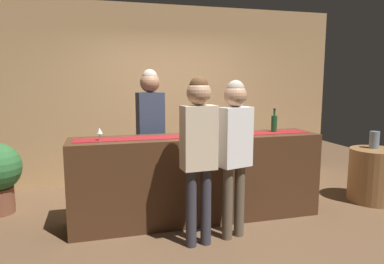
% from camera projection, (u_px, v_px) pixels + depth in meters
% --- Properties ---
extents(ground_plane, '(10.00, 10.00, 0.00)m').
position_uv_depth(ground_plane, '(198.00, 218.00, 4.34)').
color(ground_plane, brown).
extents(back_wall, '(6.00, 0.12, 2.90)m').
position_uv_depth(back_wall, '(166.00, 94.00, 5.94)').
color(back_wall, tan).
rests_on(back_wall, ground).
extents(bar_counter, '(2.99, 0.60, 1.03)m').
position_uv_depth(bar_counter, '(198.00, 178.00, 4.26)').
color(bar_counter, '#472B19').
rests_on(bar_counter, ground).
extents(counter_runner_cloth, '(2.84, 0.28, 0.01)m').
position_uv_depth(counter_runner_cloth, '(198.00, 136.00, 4.19)').
color(counter_runner_cloth, maroon).
rests_on(counter_runner_cloth, bar_counter).
extents(wine_bottle_amber, '(0.07, 0.07, 0.30)m').
position_uv_depth(wine_bottle_amber, '(250.00, 124.00, 4.42)').
color(wine_bottle_amber, brown).
rests_on(wine_bottle_amber, bar_counter).
extents(wine_bottle_clear, '(0.07, 0.07, 0.30)m').
position_uv_depth(wine_bottle_clear, '(235.00, 125.00, 4.32)').
color(wine_bottle_clear, '#B2C6C1').
rests_on(wine_bottle_clear, bar_counter).
extents(wine_bottle_green, '(0.07, 0.07, 0.30)m').
position_uv_depth(wine_bottle_green, '(274.00, 123.00, 4.48)').
color(wine_bottle_green, '#194723').
rests_on(wine_bottle_green, bar_counter).
extents(wine_glass_near_customer, '(0.07, 0.07, 0.14)m').
position_uv_depth(wine_glass_near_customer, '(214.00, 127.00, 4.21)').
color(wine_glass_near_customer, silver).
rests_on(wine_glass_near_customer, bar_counter).
extents(wine_glass_mid_counter, '(0.07, 0.07, 0.14)m').
position_uv_depth(wine_glass_mid_counter, '(100.00, 131.00, 3.83)').
color(wine_glass_mid_counter, silver).
rests_on(wine_glass_mid_counter, bar_counter).
extents(bartender, '(0.36, 0.26, 1.83)m').
position_uv_depth(bartender, '(150.00, 122.00, 4.60)').
color(bartender, '#26262B').
rests_on(bartender, ground).
extents(customer_sipping, '(0.38, 0.29, 1.69)m').
position_uv_depth(customer_sipping, '(235.00, 142.00, 3.67)').
color(customer_sipping, brown).
rests_on(customer_sipping, ground).
extents(customer_browsing, '(0.35, 0.24, 1.72)m').
position_uv_depth(customer_browsing, '(199.00, 143.00, 3.48)').
color(customer_browsing, '#33333D').
rests_on(customer_browsing, ground).
extents(round_side_table, '(0.68, 0.68, 0.74)m').
position_uv_depth(round_side_table, '(374.00, 175.00, 4.92)').
color(round_side_table, olive).
rests_on(round_side_table, ground).
extents(vase_on_side_table, '(0.13, 0.13, 0.24)m').
position_uv_depth(vase_on_side_table, '(374.00, 140.00, 4.91)').
color(vase_on_side_table, slate).
rests_on(vase_on_side_table, round_side_table).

